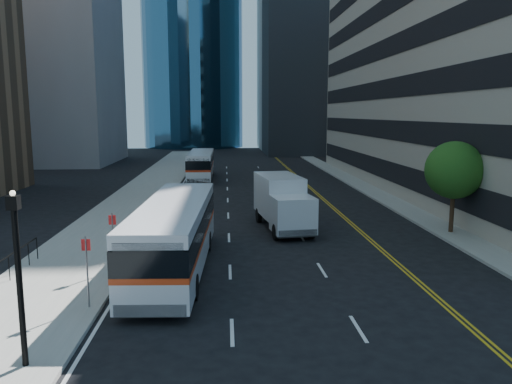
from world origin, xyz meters
TOP-DOWN VIEW (x-y plane):
  - ground at (0.00, 0.00)m, footprint 160.00×160.00m
  - sidewalk_west at (-10.50, 25.00)m, footprint 5.00×90.00m
  - sidewalk_east at (9.00, 25.00)m, footprint 2.00×90.00m
  - midrise_west at (-28.00, 52.00)m, footprint 18.00×18.00m
  - street_tree at (9.00, 8.00)m, footprint 3.20×3.20m
  - lamp_post at (-9.00, -6.00)m, footprint 0.28×0.28m
  - bus_front at (-5.84, 2.35)m, footprint 3.05×11.79m
  - bus_rear at (-6.19, 33.30)m, footprint 2.41×10.87m
  - box_truck at (-0.34, 9.91)m, footprint 3.06×6.68m

SIDE VIEW (x-z plane):
  - ground at x=0.00m, z-range 0.00..0.00m
  - sidewalk_west at x=-10.50m, z-range 0.00..0.15m
  - sidewalk_east at x=9.00m, z-range 0.00..0.15m
  - bus_rear at x=-6.19m, z-range 0.13..2.93m
  - box_truck at x=-0.34m, z-range 0.09..3.17m
  - bus_front at x=-5.84m, z-range 0.14..3.15m
  - lamp_post at x=-9.00m, z-range 0.44..5.00m
  - street_tree at x=9.00m, z-range 1.09..6.19m
  - midrise_west at x=-28.00m, z-range 0.00..35.00m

